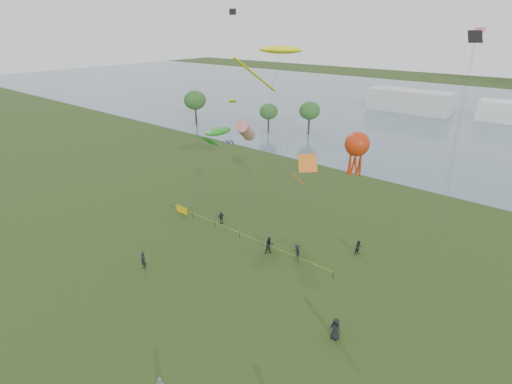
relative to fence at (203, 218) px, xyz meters
The scene contains 17 objects.
ground_plane 16.30m from the fence, 49.93° to the right, with size 400.00×400.00×0.00m, color #1D310F.
lake 88.16m from the fence, 83.17° to the left, with size 400.00×120.00×0.08m, color slate.
pavilion_left 82.58m from the fence, 91.05° to the left, with size 22.00×8.00×6.00m, color silver.
trees 46.18m from the fence, 123.38° to the left, with size 31.07×15.07×8.34m.
fence is the anchor object (origin of this frame).
spectator_a 10.62m from the fence, ahead, with size 0.95×0.74×1.95m, color black.
spectator_b 13.43m from the fence, ahead, with size 1.00×0.57×1.55m, color black.
spectator_c 2.38m from the fence, 32.67° to the left, with size 0.93×0.39×1.59m, color black.
spectator_d 22.82m from the fence, 17.14° to the right, with size 0.94×0.61×1.93m, color black.
spectator_f 10.73m from the fence, 77.38° to the right, with size 0.68×0.45×1.86m, color black.
spectator_g 19.02m from the fence, 16.82° to the left, with size 0.79×0.61×1.62m, color black.
kite_stingray 21.80m from the fence, 56.33° to the left, with size 5.45×12.08×20.56m.
kite_windsock 12.93m from the fence, 92.59° to the left, with size 5.29×6.34×11.73m.
kite_creature 11.93m from the fence, 116.51° to the left, with size 2.40×7.30×10.10m.
kite_octopus 22.09m from the fence, ahead, with size 8.40×5.43×14.20m.
kite_delta 23.91m from the fence, 22.94° to the right, with size 3.70×10.20×14.71m.
small_kites 27.76m from the fence, 28.92° to the left, with size 31.32×11.12×6.14m.
Camera 1 is at (20.14, -15.28, 22.56)m, focal length 26.00 mm.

